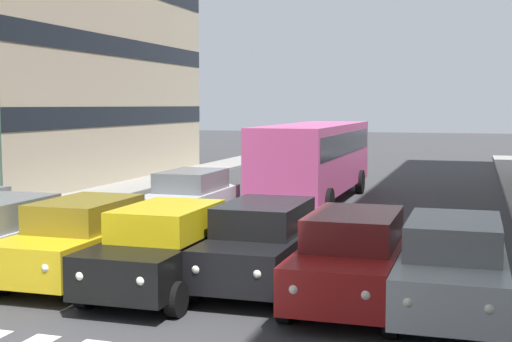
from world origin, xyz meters
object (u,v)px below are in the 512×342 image
car_0 (453,267)px  car_row2_0 (190,198)px  car_2 (262,243)px  car_3 (165,248)px  car_1 (353,258)px  bus_behind_traffic (315,154)px  car_4 (82,239)px  street_lamp_right (7,77)px

car_0 → car_row2_0: bearing=-42.2°
car_2 → car_3: same height
car_2 → car_row2_0: 7.46m
car_1 → bus_behind_traffic: 14.19m
car_1 → car_3: bearing=3.4°
car_0 → car_4: size_ratio=1.00×
car_4 → bus_behind_traffic: size_ratio=0.42×
car_0 → car_1: 1.83m
street_lamp_right → car_row2_0: bearing=-163.7°
car_1 → car_2: (2.01, -0.82, 0.00)m
car_0 → street_lamp_right: (13.28, -5.70, 3.69)m
car_3 → car_4: same height
bus_behind_traffic → street_lamp_right: size_ratio=1.43×
car_2 → street_lamp_right: 11.17m
car_2 → street_lamp_right: size_ratio=0.60×
car_0 → car_row2_0: 10.79m
car_1 → car_3: 3.73m
car_3 → car_row2_0: (2.44, -7.23, 0.00)m
bus_behind_traffic → street_lamp_right: 11.59m
car_2 → car_row2_0: bearing=-56.0°
car_0 → car_1: size_ratio=1.00×
car_4 → bus_behind_traffic: 13.71m
car_0 → car_4: (7.61, -0.37, 0.00)m
car_2 → car_0: bearing=164.5°
car_2 → car_3: 2.01m
car_2 → bus_behind_traffic: (1.72, -12.83, 0.97)m
car_3 → car_4: size_ratio=1.00×
car_0 → car_2: bearing=-15.5°
car_0 → bus_behind_traffic: bearing=-68.2°
car_4 → car_0: bearing=177.2°
car_0 → bus_behind_traffic: size_ratio=0.42×
bus_behind_traffic → car_2: bearing=97.6°
car_0 → car_2: (3.82, -1.06, 0.00)m
car_row2_0 → car_4: bearing=93.2°
car_row2_0 → street_lamp_right: bearing=16.3°
car_3 → car_4: bearing=-9.7°
car_2 → car_row2_0: same height
car_3 → car_2: bearing=-148.8°
car_row2_0 → bus_behind_traffic: (-2.44, -6.64, 0.97)m
car_2 → car_row2_0: size_ratio=1.00×
car_4 → street_lamp_right: 8.62m
car_2 → car_1: bearing=157.7°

